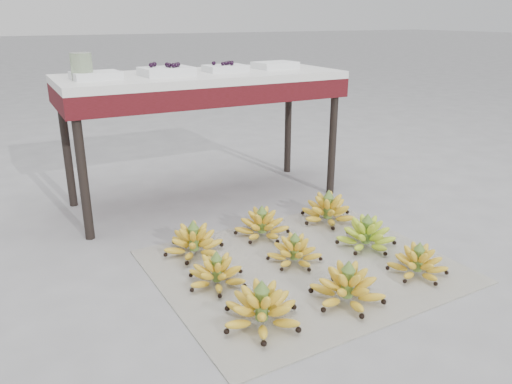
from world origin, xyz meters
name	(u,v)px	position (x,y,z in m)	size (l,w,h in m)	color
ground	(308,270)	(0.00, 0.00, 0.00)	(60.00, 60.00, 0.00)	gray
newspaper_mat	(303,266)	(0.00, 0.04, 0.00)	(1.25, 1.05, 0.01)	white
bunch_front_left	(262,309)	(-0.38, -0.27, 0.07)	(0.29, 0.29, 0.18)	yellow
bunch_front_center	(347,287)	(-0.01, -0.29, 0.07)	(0.35, 0.35, 0.17)	yellow
bunch_front_right	(418,263)	(0.39, -0.25, 0.06)	(0.27, 0.27, 0.15)	yellow
bunch_mid_left	(217,273)	(-0.41, 0.06, 0.06)	(0.27, 0.27, 0.15)	yellow
bunch_mid_center	(294,252)	(-0.02, 0.08, 0.06)	(0.25, 0.25, 0.15)	yellow
bunch_mid_right	(366,235)	(0.37, 0.06, 0.06)	(0.32, 0.32, 0.17)	#79B11F
bunch_back_left	(194,242)	(-0.39, 0.37, 0.06)	(0.34, 0.34, 0.17)	yellow
bunch_back_center	(262,225)	(-0.01, 0.40, 0.06)	(0.32, 0.32, 0.16)	yellow
bunch_back_right	(328,210)	(0.39, 0.41, 0.07)	(0.36, 0.36, 0.18)	yellow
vendor_table	(202,88)	(-0.05, 1.05, 0.67)	(1.57, 0.63, 0.75)	black
tray_far_left	(96,75)	(-0.63, 1.02, 0.77)	(0.25, 0.19, 0.04)	silver
tray_left	(167,71)	(-0.27, 1.01, 0.78)	(0.28, 0.21, 0.07)	silver
tray_right	(225,68)	(0.09, 1.04, 0.77)	(0.23, 0.17, 0.06)	silver
tray_far_right	(275,65)	(0.43, 1.07, 0.77)	(0.26, 0.20, 0.04)	silver
glass_jar	(82,66)	(-0.70, 1.01, 0.82)	(0.10, 0.10, 0.13)	beige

